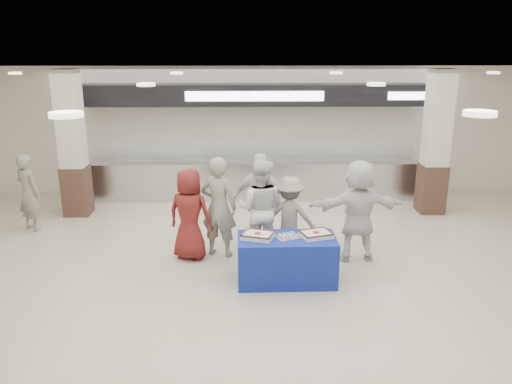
{
  "coord_description": "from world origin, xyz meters",
  "views": [
    {
      "loc": [
        -0.21,
        -6.62,
        3.63
      ],
      "look_at": [
        -0.04,
        1.6,
        1.25
      ],
      "focal_mm": 35.0,
      "sensor_mm": 36.0,
      "label": 1
    }
  ],
  "objects_px": {
    "soldier_a": "(219,207)",
    "chef_tall": "(261,209)",
    "display_table": "(286,260)",
    "sheet_cake_right": "(316,234)",
    "civilian_maroon": "(190,214)",
    "cupcake_tray": "(288,236)",
    "soldier_bg": "(29,192)",
    "soldier_b": "(290,217)",
    "civilian_white": "(358,210)",
    "sheet_cake_left": "(258,235)",
    "chef_short": "(261,201)"
  },
  "relations": [
    {
      "from": "soldier_a",
      "to": "chef_tall",
      "type": "relative_size",
      "value": 1.02
    },
    {
      "from": "display_table",
      "to": "sheet_cake_right",
      "type": "relative_size",
      "value": 2.8
    },
    {
      "from": "display_table",
      "to": "civilian_maroon",
      "type": "height_order",
      "value": "civilian_maroon"
    },
    {
      "from": "cupcake_tray",
      "to": "chef_tall",
      "type": "xyz_separation_m",
      "value": [
        -0.4,
        1.04,
        0.11
      ]
    },
    {
      "from": "sheet_cake_right",
      "to": "civilian_maroon",
      "type": "distance_m",
      "value": 2.3
    },
    {
      "from": "cupcake_tray",
      "to": "chef_tall",
      "type": "bearing_deg",
      "value": 111.04
    },
    {
      "from": "cupcake_tray",
      "to": "soldier_a",
      "type": "distance_m",
      "value": 1.59
    },
    {
      "from": "cupcake_tray",
      "to": "soldier_bg",
      "type": "xyz_separation_m",
      "value": [
        -5.08,
        2.5,
        0.02
      ]
    },
    {
      "from": "display_table",
      "to": "cupcake_tray",
      "type": "xyz_separation_m",
      "value": [
        0.01,
        -0.01,
        0.4
      ]
    },
    {
      "from": "soldier_b",
      "to": "civilian_white",
      "type": "distance_m",
      "value": 1.2
    },
    {
      "from": "civilian_white",
      "to": "soldier_b",
      "type": "bearing_deg",
      "value": -11.77
    },
    {
      "from": "sheet_cake_left",
      "to": "sheet_cake_right",
      "type": "xyz_separation_m",
      "value": [
        0.92,
        0.03,
        -0.0
      ]
    },
    {
      "from": "sheet_cake_left",
      "to": "civilian_maroon",
      "type": "distance_m",
      "value": 1.53
    },
    {
      "from": "civilian_white",
      "to": "soldier_bg",
      "type": "xyz_separation_m",
      "value": [
        -6.38,
        1.62,
        -0.11
      ]
    },
    {
      "from": "display_table",
      "to": "soldier_a",
      "type": "relative_size",
      "value": 0.85
    },
    {
      "from": "chef_tall",
      "to": "soldier_bg",
      "type": "bearing_deg",
      "value": -3.66
    },
    {
      "from": "sheet_cake_right",
      "to": "soldier_b",
      "type": "distance_m",
      "value": 1.05
    },
    {
      "from": "cupcake_tray",
      "to": "civilian_white",
      "type": "bearing_deg",
      "value": 34.11
    },
    {
      "from": "sheet_cake_right",
      "to": "display_table",
      "type": "bearing_deg",
      "value": -176.74
    },
    {
      "from": "chef_tall",
      "to": "soldier_b",
      "type": "distance_m",
      "value": 0.54
    },
    {
      "from": "civilian_maroon",
      "to": "chef_tall",
      "type": "distance_m",
      "value": 1.25
    },
    {
      "from": "soldier_b",
      "to": "civilian_white",
      "type": "relative_size",
      "value": 0.82
    },
    {
      "from": "chef_short",
      "to": "soldier_bg",
      "type": "height_order",
      "value": "chef_short"
    },
    {
      "from": "civilian_maroon",
      "to": "soldier_bg",
      "type": "bearing_deg",
      "value": -5.2
    },
    {
      "from": "sheet_cake_left",
      "to": "chef_short",
      "type": "xyz_separation_m",
      "value": [
        0.09,
        1.47,
        0.1
      ]
    },
    {
      "from": "soldier_b",
      "to": "soldier_bg",
      "type": "height_order",
      "value": "soldier_bg"
    },
    {
      "from": "cupcake_tray",
      "to": "chef_tall",
      "type": "height_order",
      "value": "chef_tall"
    },
    {
      "from": "sheet_cake_right",
      "to": "chef_short",
      "type": "xyz_separation_m",
      "value": [
        -0.83,
        1.43,
        0.1
      ]
    },
    {
      "from": "cupcake_tray",
      "to": "soldier_b",
      "type": "xyz_separation_m",
      "value": [
        0.12,
        1.03,
        -0.04
      ]
    },
    {
      "from": "soldier_bg",
      "to": "chef_tall",
      "type": "bearing_deg",
      "value": -165.23
    },
    {
      "from": "civilian_white",
      "to": "display_table",
      "type": "bearing_deg",
      "value": 29.11
    },
    {
      "from": "sheet_cake_left",
      "to": "soldier_b",
      "type": "xyz_separation_m",
      "value": [
        0.6,
        1.02,
        -0.06
      ]
    },
    {
      "from": "sheet_cake_right",
      "to": "chef_short",
      "type": "distance_m",
      "value": 1.66
    },
    {
      "from": "sheet_cake_right",
      "to": "sheet_cake_left",
      "type": "bearing_deg",
      "value": -178.05
    },
    {
      "from": "soldier_a",
      "to": "chef_short",
      "type": "bearing_deg",
      "value": -135.41
    },
    {
      "from": "sheet_cake_right",
      "to": "soldier_b",
      "type": "height_order",
      "value": "soldier_b"
    },
    {
      "from": "civilian_maroon",
      "to": "civilian_white",
      "type": "bearing_deg",
      "value": -163.35
    },
    {
      "from": "display_table",
      "to": "chef_tall",
      "type": "height_order",
      "value": "chef_tall"
    },
    {
      "from": "display_table",
      "to": "chef_tall",
      "type": "relative_size",
      "value": 0.87
    },
    {
      "from": "chef_tall",
      "to": "civilian_white",
      "type": "height_order",
      "value": "civilian_white"
    },
    {
      "from": "display_table",
      "to": "civilian_white",
      "type": "height_order",
      "value": "civilian_white"
    },
    {
      "from": "display_table",
      "to": "civilian_maroon",
      "type": "xyz_separation_m",
      "value": [
        -1.63,
        0.97,
        0.45
      ]
    },
    {
      "from": "cupcake_tray",
      "to": "chef_short",
      "type": "xyz_separation_m",
      "value": [
        -0.38,
        1.47,
        0.12
      ]
    },
    {
      "from": "display_table",
      "to": "soldier_bg",
      "type": "distance_m",
      "value": 5.66
    },
    {
      "from": "soldier_bg",
      "to": "sheet_cake_left",
      "type": "bearing_deg",
      "value": -176.34
    },
    {
      "from": "civilian_white",
      "to": "soldier_bg",
      "type": "height_order",
      "value": "civilian_white"
    },
    {
      "from": "soldier_b",
      "to": "civilian_white",
      "type": "xyz_separation_m",
      "value": [
        1.17,
        -0.15,
        0.17
      ]
    },
    {
      "from": "display_table",
      "to": "soldier_b",
      "type": "xyz_separation_m",
      "value": [
        0.14,
        1.02,
        0.36
      ]
    },
    {
      "from": "soldier_a",
      "to": "soldier_b",
      "type": "bearing_deg",
      "value": -164.56
    },
    {
      "from": "sheet_cake_right",
      "to": "soldier_a",
      "type": "height_order",
      "value": "soldier_a"
    }
  ]
}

